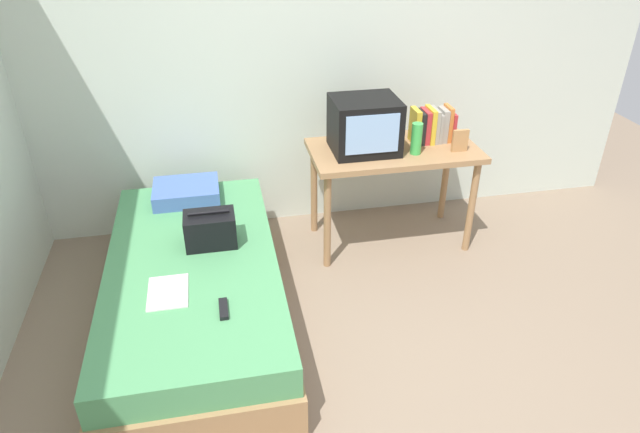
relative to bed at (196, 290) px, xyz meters
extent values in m
plane|color=#84705B|center=(0.88, -0.82, -0.22)|extent=(8.00, 8.00, 0.00)
cube|color=silver|center=(0.88, 1.18, 1.08)|extent=(5.20, 0.10, 2.60)
cube|color=#9E754C|center=(0.00, 0.00, -0.09)|extent=(1.00, 2.00, 0.27)
cube|color=#4C935B|center=(0.00, 0.00, 0.14)|extent=(0.97, 1.94, 0.18)
cube|color=#9E754C|center=(1.41, 0.65, 0.51)|extent=(1.16, 0.60, 0.04)
cylinder|color=#9E754C|center=(0.89, 0.41, 0.13)|extent=(0.05, 0.05, 0.71)
cylinder|color=#9E754C|center=(1.93, 0.41, 0.13)|extent=(0.05, 0.05, 0.71)
cylinder|color=#9E754C|center=(0.89, 0.89, 0.13)|extent=(0.05, 0.05, 0.71)
cylinder|color=#9E754C|center=(1.93, 0.89, 0.13)|extent=(0.05, 0.05, 0.71)
cube|color=black|center=(1.19, 0.66, 0.71)|extent=(0.44, 0.38, 0.36)
cube|color=#8CB2E0|center=(1.19, 0.46, 0.72)|extent=(0.35, 0.01, 0.26)
cylinder|color=green|center=(1.52, 0.53, 0.63)|extent=(0.07, 0.07, 0.21)
cube|color=gold|center=(1.57, 0.71, 0.65)|extent=(0.04, 0.15, 0.24)
cube|color=black|center=(1.61, 0.71, 0.64)|extent=(0.03, 0.15, 0.23)
cube|color=#B72D33|center=(1.65, 0.71, 0.64)|extent=(0.03, 0.15, 0.23)
cube|color=gold|center=(1.68, 0.71, 0.65)|extent=(0.03, 0.17, 0.24)
cube|color=gray|center=(1.72, 0.71, 0.65)|extent=(0.03, 0.16, 0.24)
cube|color=gray|center=(1.74, 0.71, 0.63)|extent=(0.02, 0.15, 0.21)
cube|color=gray|center=(1.78, 0.71, 0.64)|extent=(0.04, 0.14, 0.23)
cube|color=#CC7233|center=(1.81, 0.71, 0.65)|extent=(0.03, 0.14, 0.25)
cube|color=#B72D33|center=(1.84, 0.71, 0.63)|extent=(0.02, 0.16, 0.21)
cube|color=#B27F4C|center=(1.82, 0.51, 0.60)|extent=(0.11, 0.02, 0.15)
cube|color=#4766AD|center=(-0.03, 0.75, 0.28)|extent=(0.44, 0.35, 0.10)
cube|color=black|center=(0.12, 0.15, 0.33)|extent=(0.30, 0.20, 0.20)
cylinder|color=black|center=(0.12, 0.15, 0.44)|extent=(0.24, 0.02, 0.02)
cube|color=white|center=(-0.12, -0.29, 0.23)|extent=(0.21, 0.29, 0.01)
cube|color=black|center=(0.16, -0.49, 0.24)|extent=(0.04, 0.16, 0.02)
camera|label=1|loc=(0.20, -2.75, 2.08)|focal=31.46mm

